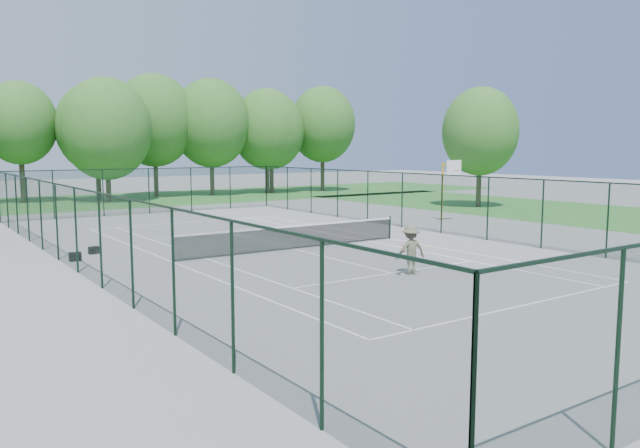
# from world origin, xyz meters

# --- Properties ---
(ground) EXTENTS (140.00, 140.00, 0.00)m
(ground) POSITION_xyz_m (0.00, 0.00, 0.00)
(ground) COLOR gray
(ground) RESTS_ON ground
(grass_far) EXTENTS (80.00, 16.00, 0.01)m
(grass_far) POSITION_xyz_m (0.00, 30.00, 0.01)
(grass_far) COLOR #367E2E
(grass_far) RESTS_ON ground
(grass_side) EXTENTS (14.00, 40.00, 0.01)m
(grass_side) POSITION_xyz_m (24.00, 4.00, 0.01)
(grass_side) COLOR #367E2E
(grass_side) RESTS_ON ground
(court_lines) EXTENTS (11.05, 23.85, 0.01)m
(court_lines) POSITION_xyz_m (0.00, 0.00, 0.00)
(court_lines) COLOR white
(court_lines) RESTS_ON ground
(tennis_net) EXTENTS (11.08, 0.08, 1.10)m
(tennis_net) POSITION_xyz_m (0.00, 0.00, 0.58)
(tennis_net) COLOR black
(tennis_net) RESTS_ON ground
(fence_enclosure) EXTENTS (18.05, 36.05, 3.02)m
(fence_enclosure) POSITION_xyz_m (0.00, 0.00, 1.56)
(fence_enclosure) COLOR #183220
(fence_enclosure) RESTS_ON ground
(tree_line_far) EXTENTS (39.40, 6.40, 9.70)m
(tree_line_far) POSITION_xyz_m (0.00, 30.00, 5.99)
(tree_line_far) COLOR #443625
(tree_line_far) RESTS_ON ground
(basketball_goal) EXTENTS (1.20, 1.43, 3.65)m
(basketball_goal) POSITION_xyz_m (13.20, 3.56, 2.57)
(basketball_goal) COLOR gold
(basketball_goal) RESTS_ON ground
(tree_side) EXTENTS (5.57, 5.57, 8.81)m
(tree_side) POSITION_xyz_m (21.74, 8.64, 5.56)
(tree_side) COLOR #443625
(tree_side) RESTS_ON ground
(sports_bag_a) EXTENTS (0.44, 0.27, 0.35)m
(sports_bag_a) POSITION_xyz_m (-8.52, 2.41, 0.17)
(sports_bag_a) COLOR black
(sports_bag_a) RESTS_ON ground
(sports_bag_b) EXTENTS (0.43, 0.30, 0.31)m
(sports_bag_b) POSITION_xyz_m (-7.47, 3.68, 0.16)
(sports_bag_b) COLOR black
(sports_bag_b) RESTS_ON ground
(tennis_player) EXTENTS (2.10, 0.96, 1.71)m
(tennis_player) POSITION_xyz_m (0.44, -6.87, 0.85)
(tennis_player) COLOR #565841
(tennis_player) RESTS_ON ground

